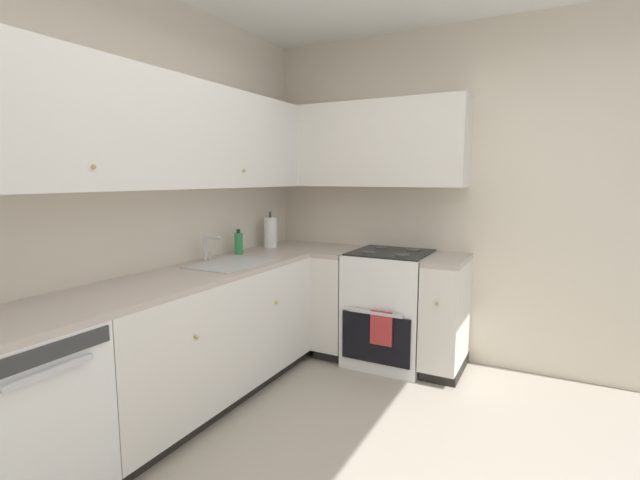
% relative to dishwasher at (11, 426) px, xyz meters
% --- Properties ---
extents(wall_back, '(4.03, 0.05, 2.68)m').
position_rel_dishwasher_xyz_m(wall_back, '(0.76, 0.33, 0.91)').
color(wall_back, beige).
rests_on(wall_back, ground_plane).
extents(wall_right, '(0.05, 3.56, 2.68)m').
position_rel_dishwasher_xyz_m(wall_right, '(2.75, -1.43, 0.91)').
color(wall_right, beige).
rests_on(wall_right, ground_plane).
extents(dishwasher, '(0.60, 0.63, 0.87)m').
position_rel_dishwasher_xyz_m(dishwasher, '(0.00, 0.00, 0.00)').
color(dishwasher, white).
rests_on(dishwasher, ground_plane).
extents(lower_cabinets_back, '(1.82, 0.62, 0.87)m').
position_rel_dishwasher_xyz_m(lower_cabinets_back, '(1.22, 0.00, 0.00)').
color(lower_cabinets_back, silver).
rests_on(lower_cabinets_back, ground_plane).
extents(countertop_back, '(3.03, 0.60, 0.03)m').
position_rel_dishwasher_xyz_m(countertop_back, '(1.21, 0.00, 0.45)').
color(countertop_back, '#B7A89E').
rests_on(countertop_back, lower_cabinets_back).
extents(lower_cabinets_right, '(0.62, 1.16, 0.87)m').
position_rel_dishwasher_xyz_m(lower_cabinets_right, '(2.43, -0.89, 0.00)').
color(lower_cabinets_right, silver).
rests_on(lower_cabinets_right, ground_plane).
extents(countertop_right, '(0.60, 1.16, 0.03)m').
position_rel_dishwasher_xyz_m(countertop_right, '(2.43, -0.89, 0.45)').
color(countertop_right, '#B7A89E').
rests_on(countertop_right, lower_cabinets_right).
extents(oven_range, '(0.68, 0.62, 1.05)m').
position_rel_dishwasher_xyz_m(oven_range, '(2.44, -0.87, 0.02)').
color(oven_range, white).
rests_on(oven_range, ground_plane).
extents(upper_cabinets_back, '(2.71, 0.34, 0.68)m').
position_rel_dishwasher_xyz_m(upper_cabinets_back, '(1.05, 0.14, 1.34)').
color(upper_cabinets_back, silver).
extents(upper_cabinets_right, '(0.32, 1.71, 0.68)m').
position_rel_dishwasher_xyz_m(upper_cabinets_right, '(2.57, -0.55, 1.34)').
color(upper_cabinets_right, silver).
extents(sink, '(0.57, 0.40, 0.10)m').
position_rel_dishwasher_xyz_m(sink, '(1.47, -0.03, 0.43)').
color(sink, '#B7B7BC').
rests_on(sink, countertop_back).
extents(faucet, '(0.07, 0.16, 0.19)m').
position_rel_dishwasher_xyz_m(faucet, '(1.48, 0.18, 0.58)').
color(faucet, silver).
rests_on(faucet, countertop_back).
extents(soap_bottle, '(0.07, 0.07, 0.20)m').
position_rel_dishwasher_xyz_m(soap_bottle, '(1.83, 0.18, 0.55)').
color(soap_bottle, '#338C4C').
rests_on(soap_bottle, countertop_back).
extents(paper_towel_roll, '(0.11, 0.11, 0.32)m').
position_rel_dishwasher_xyz_m(paper_towel_roll, '(2.25, 0.16, 0.60)').
color(paper_towel_roll, white).
rests_on(paper_towel_roll, countertop_back).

